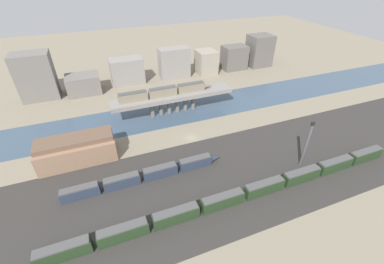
{
  "coord_description": "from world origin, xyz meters",
  "views": [
    {
      "loc": [
        -29.12,
        -75.62,
        57.79
      ],
      "look_at": [
        0.0,
        -1.22,
        3.51
      ],
      "focal_mm": 24.0,
      "sensor_mm": 36.0,
      "label": 1
    }
  ],
  "objects_px": {
    "train_on_bridge": "(166,92)",
    "warehouse_building": "(77,149)",
    "train_yard_near": "(248,193)",
    "signal_tower": "(306,145)",
    "train_yard_mid": "(145,175)"
  },
  "relations": [
    {
      "from": "train_yard_near",
      "to": "warehouse_building",
      "type": "distance_m",
      "value": 57.66
    },
    {
      "from": "train_yard_near",
      "to": "signal_tower",
      "type": "bearing_deg",
      "value": 13.82
    },
    {
      "from": "train_yard_near",
      "to": "warehouse_building",
      "type": "xyz_separation_m",
      "value": [
        -44.86,
        36.15,
        2.26
      ]
    },
    {
      "from": "signal_tower",
      "to": "train_yard_mid",
      "type": "bearing_deg",
      "value": 166.71
    },
    {
      "from": "train_yard_mid",
      "to": "signal_tower",
      "type": "distance_m",
      "value": 52.08
    },
    {
      "from": "train_on_bridge",
      "to": "warehouse_building",
      "type": "distance_m",
      "value": 42.6
    },
    {
      "from": "train_yard_mid",
      "to": "train_yard_near",
      "type": "bearing_deg",
      "value": -34.85
    },
    {
      "from": "train_yard_mid",
      "to": "warehouse_building",
      "type": "distance_m",
      "value": 26.53
    },
    {
      "from": "signal_tower",
      "to": "train_on_bridge",
      "type": "bearing_deg",
      "value": 122.91
    },
    {
      "from": "train_yard_near",
      "to": "warehouse_building",
      "type": "height_order",
      "value": "warehouse_building"
    },
    {
      "from": "train_on_bridge",
      "to": "signal_tower",
      "type": "relative_size",
      "value": 2.48
    },
    {
      "from": "train_on_bridge",
      "to": "train_yard_near",
      "type": "height_order",
      "value": "train_on_bridge"
    },
    {
      "from": "train_yard_near",
      "to": "signal_tower",
      "type": "distance_m",
      "value": 26.03
    },
    {
      "from": "train_yard_mid",
      "to": "train_on_bridge",
      "type": "bearing_deg",
      "value": 64.04
    },
    {
      "from": "train_on_bridge",
      "to": "train_yard_near",
      "type": "bearing_deg",
      "value": -82.36
    }
  ]
}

